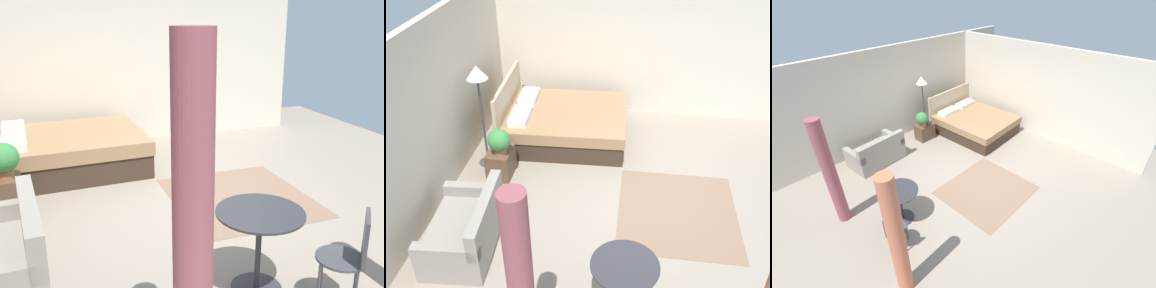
% 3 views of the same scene
% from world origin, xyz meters
% --- Properties ---
extents(ground_plane, '(9.05, 9.11, 0.02)m').
position_xyz_m(ground_plane, '(0.00, 0.00, -0.01)').
color(ground_plane, gray).
extents(wall_right, '(0.12, 6.11, 2.69)m').
position_xyz_m(wall_right, '(3.02, 0.00, 1.35)').
color(wall_right, beige).
rests_on(wall_right, ground).
extents(area_rug, '(1.89, 1.74, 0.01)m').
position_xyz_m(area_rug, '(-0.14, -0.56, 0.00)').
color(area_rug, '#7F604C').
rests_on(area_rug, ground).
extents(bed, '(1.94, 2.28, 1.14)m').
position_xyz_m(bed, '(1.74, 1.49, 0.31)').
color(bed, '#38281E').
rests_on(bed, ground).
extents(nightstand, '(0.53, 0.37, 0.47)m').
position_xyz_m(nightstand, '(0.41, 2.30, 0.24)').
color(nightstand, brown).
rests_on(nightstand, ground).
extents(potted_plant, '(0.36, 0.36, 0.44)m').
position_xyz_m(potted_plant, '(0.31, 2.26, 0.71)').
color(potted_plant, '#935B3D').
rests_on(potted_plant, nightstand).
extents(vase, '(0.09, 0.09, 0.19)m').
position_xyz_m(vase, '(0.53, 2.29, 0.57)').
color(vase, slate).
rests_on(vase, nightstand).
extents(balcony_table, '(0.75, 0.75, 0.75)m').
position_xyz_m(balcony_table, '(-1.96, 0.17, 0.53)').
color(balcony_table, '#2D2D33').
rests_on(balcony_table, ground).
extents(cafe_chair_near_window, '(0.55, 0.55, 0.87)m').
position_xyz_m(cafe_chair_near_window, '(-2.45, -0.39, 0.53)').
color(cafe_chair_near_window, '#3F3F44').
rests_on(cafe_chair_near_window, ground).
extents(curtain_right, '(0.24, 0.24, 2.27)m').
position_xyz_m(curtain_right, '(-2.77, 1.06, 1.14)').
color(curtain_right, '#994C51').
rests_on(curtain_right, ground).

